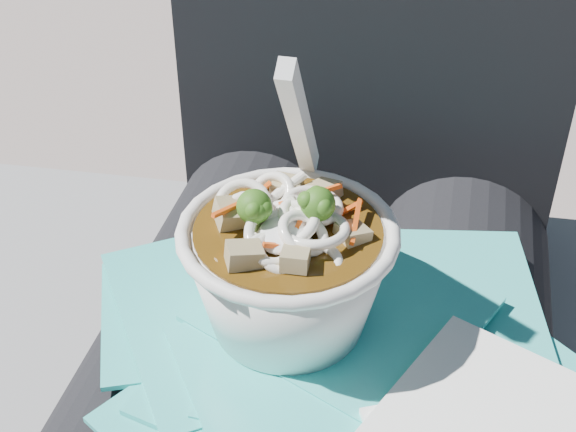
% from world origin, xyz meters
% --- Properties ---
extents(lap, '(0.35, 0.48, 0.16)m').
position_xyz_m(lap, '(0.00, 0.00, 0.53)').
color(lap, black).
rests_on(lap, stone_ledge).
extents(person_body, '(0.34, 0.94, 1.00)m').
position_xyz_m(person_body, '(0.00, 0.09, 0.55)').
color(person_body, black).
rests_on(person_body, ground).
extents(plastic_bag, '(0.39, 0.34, 0.02)m').
position_xyz_m(plastic_bag, '(0.01, -0.02, 0.62)').
color(plastic_bag, '#2DBCB6').
rests_on(plastic_bag, lap).
extents(udon_bowl, '(0.14, 0.15, 0.19)m').
position_xyz_m(udon_bowl, '(-0.02, -0.00, 0.67)').
color(udon_bowl, white).
rests_on(udon_bowl, plastic_bag).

